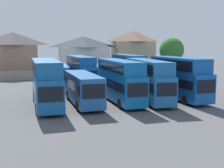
# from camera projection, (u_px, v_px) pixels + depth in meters

# --- Properties ---
(ground) EXTENTS (140.00, 140.00, 0.00)m
(ground) POSITION_uv_depth(u_px,v_px,m) (90.00, 83.00, 50.82)
(ground) COLOR #4C4C4F
(depot_boundary_wall) EXTENTS (56.00, 0.50, 1.80)m
(depot_boundary_wall) POSITION_uv_depth(u_px,v_px,m) (83.00, 74.00, 57.58)
(depot_boundary_wall) COLOR gray
(depot_boundary_wall) RESTS_ON ground
(bus_1) EXTENTS (2.91, 11.62, 5.04)m
(bus_1) POSITION_uv_depth(u_px,v_px,m) (46.00, 80.00, 31.41)
(bus_1) COLOR #16579A
(bus_1) RESTS_ON ground
(bus_2) EXTENTS (2.92, 10.59, 3.45)m
(bus_2) POSITION_uv_depth(u_px,v_px,m) (83.00, 87.00, 32.54)
(bus_2) COLOR #1E569D
(bus_2) RESTS_ON ground
(bus_3) EXTENTS (2.84, 11.04, 4.88)m
(bus_3) POSITION_uv_depth(u_px,v_px,m) (120.00, 79.00, 33.73)
(bus_3) COLOR #0D5CA5
(bus_3) RESTS_ON ground
(bus_4) EXTENTS (3.12, 11.78, 4.87)m
(bus_4) POSITION_uv_depth(u_px,v_px,m) (148.00, 78.00, 34.66)
(bus_4) COLOR #1B60A2
(bus_4) RESTS_ON ground
(bus_5) EXTENTS (3.17, 10.79, 5.13)m
(bus_5) POSITION_uv_depth(u_px,v_px,m) (179.00, 76.00, 35.50)
(bus_5) COLOR #1152A4
(bus_5) RESTS_ON ground
(bus_6) EXTENTS (2.90, 11.09, 3.43)m
(bus_6) POSITION_uv_depth(u_px,v_px,m) (60.00, 74.00, 46.50)
(bus_6) COLOR #1960A0
(bus_6) RESTS_ON ground
(bus_7) EXTENTS (3.33, 11.76, 4.79)m
(bus_7) POSITION_uv_depth(u_px,v_px,m) (81.00, 69.00, 47.62)
(bus_7) COLOR #195198
(bus_7) RESTS_ON ground
(bus_8) EXTENTS (3.29, 11.29, 3.26)m
(bus_8) POSITION_uv_depth(u_px,v_px,m) (99.00, 74.00, 48.43)
(bus_8) COLOR #175BA4
(bus_8) RESTS_ON ground
(bus_9) EXTENTS (2.88, 11.31, 4.94)m
(bus_9) POSITION_uv_depth(u_px,v_px,m) (128.00, 67.00, 49.62)
(bus_9) COLOR #0D5A9B
(bus_9) RESTS_ON ground
(house_terrace_left) EXTENTS (10.30, 6.73, 9.23)m
(house_terrace_left) POSITION_uv_depth(u_px,v_px,m) (13.00, 54.00, 60.59)
(house_terrace_left) COLOR #9E7A60
(house_terrace_left) RESTS_ON ground
(house_terrace_centre) EXTENTS (10.97, 7.20, 8.46)m
(house_terrace_centre) POSITION_uv_depth(u_px,v_px,m) (83.00, 55.00, 64.56)
(house_terrace_centre) COLOR silver
(house_terrace_centre) RESTS_ON ground
(house_terrace_right) EXTENTS (9.37, 6.70, 9.79)m
(house_terrace_right) POSITION_uv_depth(u_px,v_px,m) (133.00, 52.00, 67.72)
(house_terrace_right) COLOR tan
(house_terrace_right) RESTS_ON ground
(tree_left_of_lot) EXTENTS (5.04, 5.04, 8.09)m
(tree_left_of_lot) POSITION_uv_depth(u_px,v_px,m) (172.00, 50.00, 59.75)
(tree_left_of_lot) COLOR brown
(tree_left_of_lot) RESTS_ON ground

